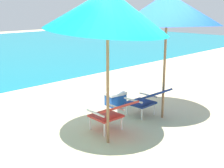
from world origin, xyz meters
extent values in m
plane|color=beige|center=(0.00, 4.00, 0.00)|extent=(40.00, 40.00, 0.00)
cube|color=red|center=(-0.53, 0.13, 0.28)|extent=(0.54, 0.52, 0.04)
cube|color=red|center=(-0.54, -0.24, 0.55)|extent=(0.54, 0.54, 0.27)
cylinder|color=white|center=(-0.74, 0.35, 0.13)|extent=(0.04, 0.04, 0.26)
cylinder|color=white|center=(-0.30, 0.32, 0.13)|extent=(0.04, 0.04, 0.26)
cylinder|color=white|center=(-0.76, -0.07, 0.13)|extent=(0.04, 0.04, 0.26)
cylinder|color=white|center=(-0.32, -0.10, 0.13)|extent=(0.04, 0.04, 0.26)
cube|color=white|center=(-0.79, 0.14, 0.40)|extent=(0.05, 0.50, 0.03)
cube|color=white|center=(-0.27, 0.11, 0.40)|extent=(0.05, 0.50, 0.03)
cube|color=navy|center=(0.57, 0.16, 0.28)|extent=(0.52, 0.50, 0.04)
cube|color=navy|center=(0.57, -0.20, 0.55)|extent=(0.52, 0.52, 0.27)
cylinder|color=white|center=(0.35, 0.37, 0.13)|extent=(0.04, 0.04, 0.26)
cylinder|color=white|center=(0.79, 0.37, 0.13)|extent=(0.04, 0.04, 0.26)
cylinder|color=white|center=(0.35, -0.05, 0.13)|extent=(0.04, 0.04, 0.26)
cylinder|color=white|center=(0.79, -0.05, 0.13)|extent=(0.04, 0.04, 0.26)
cube|color=white|center=(0.31, 0.16, 0.40)|extent=(0.03, 0.50, 0.03)
cube|color=white|center=(0.83, 0.16, 0.40)|extent=(0.03, 0.50, 0.03)
cylinder|color=olive|center=(-0.90, -0.31, 0.98)|extent=(0.05, 0.05, 1.97)
cone|color=#0A93AD|center=(-0.90, -0.31, 2.26)|extent=(2.62, 2.64, 0.81)
cylinder|color=olive|center=(0.78, -0.26, 0.97)|extent=(0.05, 0.05, 1.95)
cone|color=blue|center=(0.78, -0.26, 2.25)|extent=(2.90, 2.92, 0.82)
cube|color=#194CA5|center=(0.67, 1.04, 0.13)|extent=(0.49, 0.37, 0.26)
cube|color=white|center=(0.67, 1.04, 0.29)|extent=(0.51, 0.39, 0.06)
camera|label=1|loc=(-4.25, -3.76, 2.31)|focal=47.83mm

